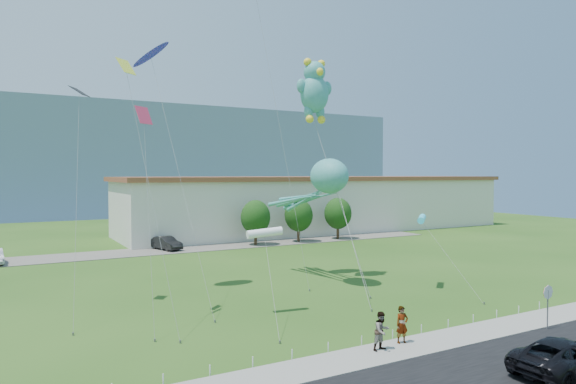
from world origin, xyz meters
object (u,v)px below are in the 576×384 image
Objects in this scene: pedestrian_left at (402,325)px; suv at (564,356)px; teddy_bear_kite at (315,89)px; parked_car_black at (166,243)px; octopus_kite at (320,186)px; pedestrian_right at (382,331)px; warehouse at (322,203)px; stop_sign at (548,296)px.

suv is at bearing -51.63° from pedestrian_left.
suv is 0.30× the size of teddy_bear_kite.
octopus_kite reaches higher than parked_car_black.
pedestrian_right is (-5.03, 5.95, 0.23)m from suv.
suv is 7.17m from pedestrian_left.
pedestrian_left reaches higher than suv.
suv is at bearing -112.46° from warehouse.
teddy_bear_kite reaches higher than suv.
octopus_kite reaches higher than pedestrian_right.
warehouse is at bearing 54.26° from pedestrian_right.
octopus_kite is (0.92, 20.70, 6.87)m from suv.
pedestrian_left is 0.13× the size of octopus_kite.
stop_sign is 17.96m from octopus_kite.
warehouse is 13.43× the size of parked_car_black.
warehouse is 38.11m from octopus_kite.
parked_car_black is 26.90m from teddy_bear_kite.
stop_sign is 1.34× the size of pedestrian_right.
pedestrian_left is at bearing -104.20° from parked_car_black.
warehouse reaches higher than pedestrian_right.
parked_car_black is (-26.53, -8.70, -3.32)m from warehouse.
stop_sign is at bearing -75.46° from octopus_kite.
octopus_kite is (4.39, 14.43, 6.64)m from pedestrian_left.
teddy_bear_kite reaches higher than octopus_kite.
pedestrian_left is 1.00× the size of pedestrian_right.
stop_sign is at bearing -54.16° from suv.
warehouse is 52.68m from pedestrian_left.
parked_car_black is (0.19, 37.80, -0.22)m from pedestrian_right.
warehouse is 51.00m from stop_sign.
stop_sign is 22.63m from teddy_bear_kite.
pedestrian_right is (-10.22, 1.70, -0.84)m from stop_sign.
octopus_kite is 0.80× the size of teddy_bear_kite.
pedestrian_left is 1.59m from pedestrian_right.
pedestrian_right is 0.10× the size of teddy_bear_kite.
stop_sign is at bearing -15.31° from pedestrian_right.
octopus_kite is at bearing -92.27° from parked_car_black.
octopus_kite is (-4.27, 16.45, 5.80)m from stop_sign.
stop_sign reaches higher than suv.
parked_car_black is at bearing -161.84° from warehouse.
pedestrian_right is 17.24m from octopus_kite.
octopus_kite is (5.95, 14.75, 6.64)m from pedestrian_right.
pedestrian_left is 37.51m from parked_car_black.
octopus_kite reaches higher than stop_sign.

